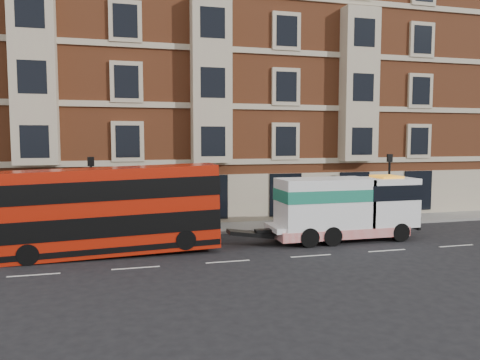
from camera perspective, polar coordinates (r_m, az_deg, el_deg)
name	(u,v)px	position (r m, az deg, el deg)	size (l,w,h in m)	color
ground	(228,262)	(21.11, -1.50, -9.92)	(120.00, 120.00, 0.00)	black
sidewalk	(199,229)	(28.26, -5.06, -5.95)	(90.00, 3.00, 0.15)	slate
victorian_terrace	(187,76)	(35.53, -6.50, 12.46)	(45.00, 12.00, 20.40)	brown
lamp_post_west	(92,191)	(26.22, -17.63, -1.27)	(0.35, 0.15, 4.35)	black
lamp_post_east	(389,183)	(31.07, 17.71, -0.33)	(0.35, 0.15, 4.35)	black
double_decker_bus	(110,209)	(22.75, -15.61, -3.43)	(10.13, 2.32, 4.10)	#AC1A09
tow_truck	(343,207)	(25.65, 12.48, -3.29)	(8.11, 2.40, 3.38)	white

